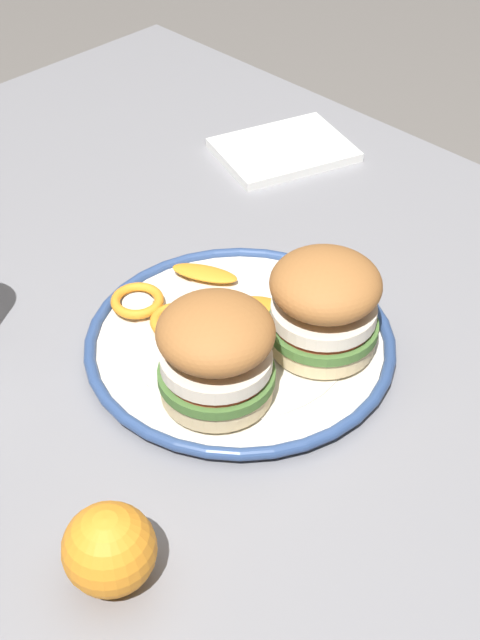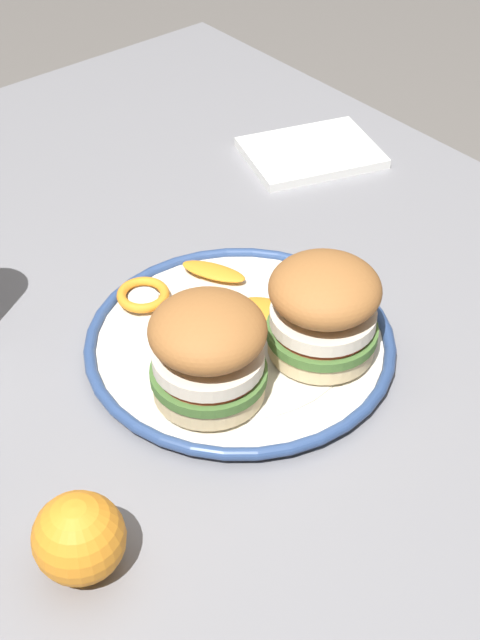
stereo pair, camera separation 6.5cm
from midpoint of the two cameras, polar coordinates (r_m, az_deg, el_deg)
name	(u,v)px [view 1 (the left image)]	position (r m, az deg, el deg)	size (l,w,h in m)	color
dining_table	(276,406)	(1.03, 0.36, -5.29)	(1.36, 0.86, 0.75)	gray
dinner_plate	(240,343)	(0.93, -2.00, -1.49)	(0.31, 0.31, 0.02)	silver
sandwich_half_left	(324,303)	(0.89, 3.05, 0.95)	(0.12, 0.12, 0.10)	beige
sandwich_half_right	(216,352)	(0.84, -3.70, -2.01)	(0.13, 0.13, 0.10)	beige
orange_peel_curled	(176,321)	(0.94, -5.90, -0.12)	(0.07, 0.07, 0.01)	orange
orange_peel_strip_long	(260,307)	(0.96, -0.71, 0.73)	(0.07, 0.06, 0.01)	orange
orange_peel_strip_short	(208,271)	(1.01, -3.84, 2.90)	(0.08, 0.06, 0.01)	orange
orange_peel_small_curl	(137,301)	(0.97, -8.16, 1.10)	(0.08, 0.08, 0.01)	orange
whole_orange	(109,549)	(0.74, -10.49, -13.61)	(0.07, 0.07, 0.07)	orange
folded_napkin	(284,150)	(1.25, 1.15, 10.24)	(0.17, 0.13, 0.01)	white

